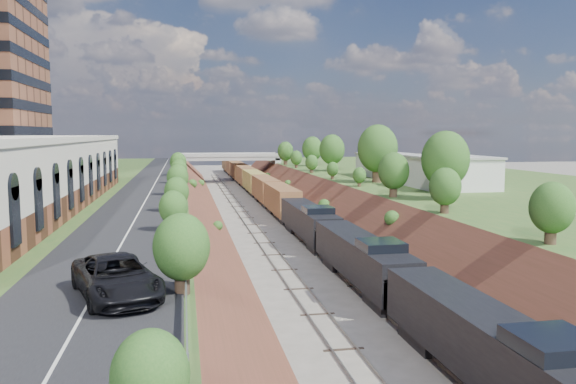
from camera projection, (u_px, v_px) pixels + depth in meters
name	position (u px, v px, depth m)	size (l,w,h in m)	color
platform_left	(16.00, 209.00, 72.93)	(44.00, 180.00, 5.00)	#345B25
platform_right	(482.00, 198.00, 84.98)	(44.00, 180.00, 5.00)	#345B25
embankment_left	(188.00, 223.00, 77.21)	(7.07, 180.00, 7.07)	brown
embankment_right	(342.00, 219.00, 81.23)	(7.07, 180.00, 7.07)	brown
rail_left_track	(248.00, 221.00, 78.73)	(1.58, 180.00, 0.18)	gray
rail_right_track	(285.00, 220.00, 79.68)	(1.58, 180.00, 0.18)	gray
road	(153.00, 187.00, 75.86)	(8.00, 180.00, 0.10)	black
guardrail	(184.00, 183.00, 76.36)	(0.10, 171.00, 0.70)	#99999E
commercial_building	(1.00, 175.00, 51.71)	(14.30, 62.30, 7.00)	brown
overpass	(230.00, 163.00, 139.32)	(24.50, 8.30, 7.40)	gray
white_building_near	(449.00, 173.00, 74.96)	(9.00, 12.00, 4.00)	silver
white_building_far	(387.00, 165.00, 96.39)	(8.00, 10.00, 3.60)	silver
tree_right_large	(445.00, 160.00, 61.79)	(5.25, 5.25, 7.61)	#473323
tree_left_crest	(178.00, 213.00, 37.22)	(2.45, 2.45, 3.55)	#473323
freight_train	(260.00, 185.00, 104.86)	(3.07, 172.66, 4.58)	black
suv	(116.00, 277.00, 24.66)	(3.04, 6.60, 1.83)	black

